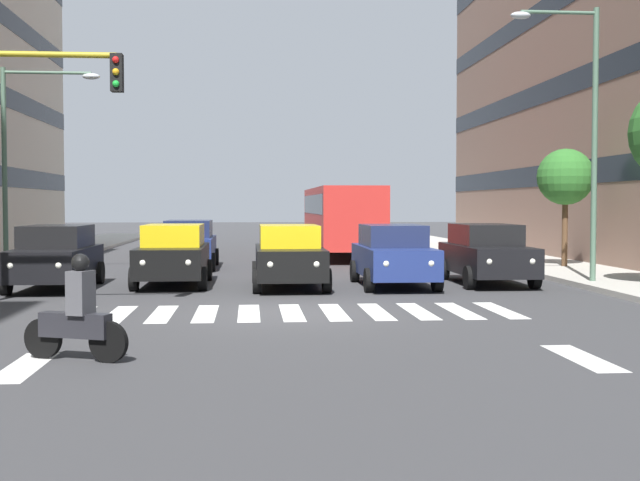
# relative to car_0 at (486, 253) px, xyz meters

# --- Properties ---
(ground_plane) EXTENTS (180.00, 180.00, 0.00)m
(ground_plane) POSITION_rel_car_0_xyz_m (5.90, 5.81, -0.89)
(ground_plane) COLOR #38383A
(crosswalk_markings) EXTENTS (9.45, 2.80, 0.01)m
(crosswalk_markings) POSITION_rel_car_0_xyz_m (5.90, 5.81, -0.88)
(crosswalk_markings) COLOR silver
(crosswalk_markings) RESTS_ON ground_plane
(lane_arrow_0) EXTENTS (0.50, 2.20, 0.01)m
(lane_arrow_0) POSITION_rel_car_0_xyz_m (1.86, 11.31, -0.88)
(lane_arrow_0) COLOR silver
(lane_arrow_0) RESTS_ON ground_plane
(lane_arrow_1) EXTENTS (0.50, 2.20, 0.01)m
(lane_arrow_1) POSITION_rel_car_0_xyz_m (9.95, 11.31, -0.88)
(lane_arrow_1) COLOR silver
(lane_arrow_1) RESTS_ON ground_plane
(car_0) EXTENTS (2.02, 4.44, 1.72)m
(car_0) POSITION_rel_car_0_xyz_m (0.00, 0.00, 0.00)
(car_0) COLOR black
(car_0) RESTS_ON ground_plane
(car_1) EXTENTS (2.02, 4.44, 1.72)m
(car_1) POSITION_rel_car_0_xyz_m (2.80, 0.50, 0.00)
(car_1) COLOR navy
(car_1) RESTS_ON ground_plane
(car_2) EXTENTS (2.02, 4.44, 1.72)m
(car_2) POSITION_rel_car_0_xyz_m (5.70, 0.54, 0.00)
(car_2) COLOR black
(car_2) RESTS_ON ground_plane
(car_3) EXTENTS (2.02, 4.44, 1.72)m
(car_3) POSITION_rel_car_0_xyz_m (8.93, -0.34, 0.00)
(car_3) COLOR black
(car_3) RESTS_ON ground_plane
(car_4) EXTENTS (2.02, 4.44, 1.72)m
(car_4) POSITION_rel_car_0_xyz_m (12.01, 0.35, 0.00)
(car_4) COLOR black
(car_4) RESTS_ON ground_plane
(car_row2_0) EXTENTS (2.02, 4.44, 1.72)m
(car_row2_0) POSITION_rel_car_0_xyz_m (8.96, -6.62, 0.00)
(car_row2_0) COLOR navy
(car_row2_0) RESTS_ON ground_plane
(bus_behind_traffic) EXTENTS (2.78, 10.50, 3.00)m
(bus_behind_traffic) POSITION_rel_car_0_xyz_m (2.80, -12.50, 0.97)
(bus_behind_traffic) COLOR red
(bus_behind_traffic) RESTS_ON ground_plane
(motorcycle_with_rider) EXTENTS (1.61, 0.73, 1.57)m
(motorcycle_with_rider) POSITION_rel_car_0_xyz_m (9.30, 10.87, -0.24)
(motorcycle_with_rider) COLOR black
(motorcycle_with_rider) RESTS_ON ground_plane
(street_lamp_left) EXTENTS (2.51, 0.28, 7.56)m
(street_lamp_left) POSITION_rel_car_0_xyz_m (-2.42, 0.90, 3.81)
(street_lamp_left) COLOR #4C6B56
(street_lamp_left) RESTS_ON sidewalk_left
(street_lamp_right) EXTENTS (3.12, 0.28, 6.50)m
(street_lamp_right) POSITION_rel_car_0_xyz_m (14.04, -4.05, 3.31)
(street_lamp_right) COLOR #4C6B56
(street_lamp_right) RESTS_ON sidewalk_right
(street_tree_1) EXTENTS (1.95, 1.95, 4.07)m
(street_tree_1) POSITION_rel_car_0_xyz_m (-4.11, -4.54, 2.33)
(street_tree_1) COLOR #513823
(street_tree_1) RESTS_ON sidewalk_left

